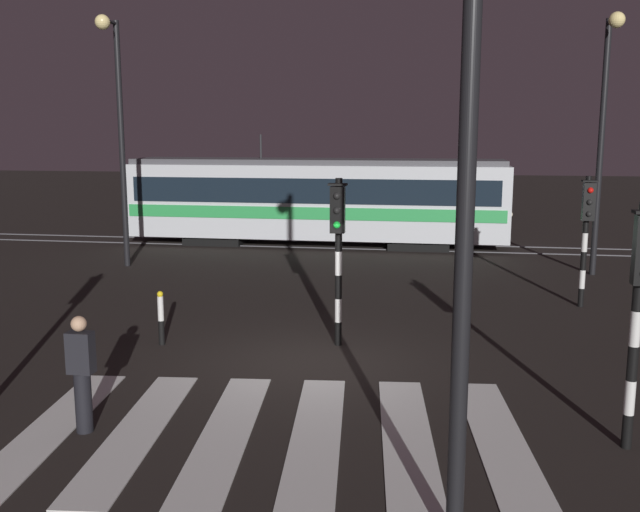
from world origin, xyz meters
TOP-DOWN VIEW (x-y plane):
  - ground_plane at (0.00, 0.00)m, footprint 120.00×120.00m
  - rail_near at (0.00, 13.02)m, footprint 80.00×0.12m
  - rail_far at (0.00, 14.45)m, footprint 80.00×0.12m
  - crosswalk_zebra at (0.00, -3.27)m, footprint 7.53×5.12m
  - traffic_light_corner_far_right at (5.83, 5.17)m, footprint 0.36×0.42m
  - traffic_light_median_centre at (0.36, 1.07)m, footprint 0.36×0.42m
  - traffic_light_corner_near_right at (4.88, -2.99)m, footprint 0.36×0.42m
  - street_lamp_trackside_right at (6.97, 9.24)m, footprint 0.44×1.21m
  - street_lamp_trackside_left at (-7.48, 8.32)m, footprint 0.44×1.21m
  - street_lamp_near_kerb at (2.50, -5.85)m, footprint 0.44×1.21m
  - tram at (-2.19, 13.73)m, footprint 14.26×2.58m
  - pedestrian_waiting_at_kerb at (-2.67, -3.58)m, footprint 0.36×0.24m
  - bollard_island_edge at (-3.16, 0.61)m, footprint 0.12×0.12m

SIDE VIEW (x-z plane):
  - ground_plane at x=0.00m, z-range 0.00..0.00m
  - crosswalk_zebra at x=0.00m, z-range 0.00..0.02m
  - rail_near at x=0.00m, z-range 0.00..0.03m
  - rail_far at x=0.00m, z-range 0.00..0.03m
  - bollard_island_edge at x=-3.16m, z-range 0.00..1.11m
  - pedestrian_waiting_at_kerb at x=-2.67m, z-range 0.02..1.73m
  - tram at x=-2.19m, z-range -0.33..3.82m
  - traffic_light_corner_far_right at x=5.83m, z-range 0.51..3.72m
  - traffic_light_corner_near_right at x=4.88m, z-range 0.54..3.90m
  - traffic_light_median_centre at x=0.36m, z-range 0.54..3.90m
  - street_lamp_trackside_right at x=6.97m, z-range 0.98..8.44m
  - street_lamp_trackside_left at x=-7.48m, z-range 0.98..8.60m
  - street_lamp_near_kerb at x=2.50m, z-range 0.99..8.71m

